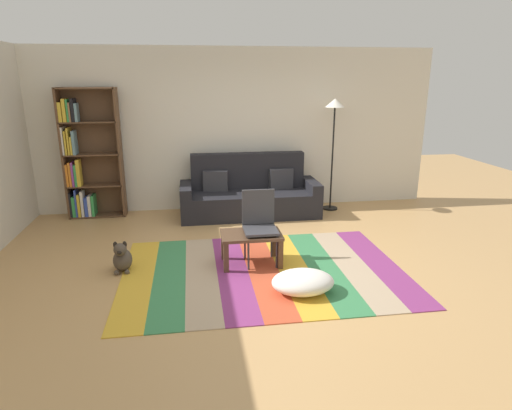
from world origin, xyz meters
name	(u,v)px	position (x,y,z in m)	size (l,w,h in m)	color
ground_plane	(260,264)	(0.00, 0.00, 0.00)	(14.00, 14.00, 0.00)	tan
back_wall	(237,130)	(0.00, 2.55, 1.35)	(6.80, 0.10, 2.70)	silver
rug	(263,271)	(0.00, -0.24, 0.01)	(3.29, 2.31, 0.01)	gold
couch	(249,195)	(0.14, 2.02, 0.34)	(2.26, 0.80, 1.00)	black
bookshelf	(85,159)	(-2.47, 2.31, 0.96)	(0.90, 0.28, 2.07)	brown
coffee_table	(251,239)	(-0.11, 0.00, 0.33)	(0.73, 0.46, 0.39)	#513826
pouf	(303,282)	(0.33, -0.82, 0.13)	(0.67, 0.50, 0.24)	white
dog	(122,258)	(-1.65, 0.04, 0.16)	(0.22, 0.35, 0.40)	#473D33
standing_lamp	(334,118)	(1.57, 2.12, 1.57)	(0.32, 0.32, 1.88)	black
tv_remote	(259,234)	(-0.02, -0.05, 0.41)	(0.04, 0.15, 0.02)	black
folding_chair	(259,220)	(0.00, 0.09, 0.53)	(0.40, 0.40, 0.90)	#38383D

